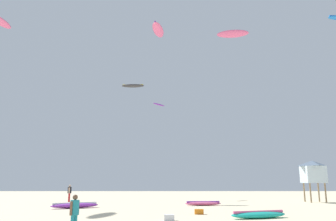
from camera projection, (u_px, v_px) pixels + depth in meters
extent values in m
cylinder|color=teal|center=(75.00, 207.00, 13.46)|extent=(0.36, 0.36, 0.58)
cylinder|color=brown|center=(78.00, 208.00, 13.64)|extent=(0.10, 0.10, 0.54)
cylinder|color=brown|center=(71.00, 208.00, 13.27)|extent=(0.10, 0.10, 0.54)
sphere|color=brown|center=(75.00, 197.00, 13.55)|extent=(0.21, 0.21, 0.21)
cylinder|color=#B21E23|center=(69.00, 198.00, 33.97)|extent=(0.16, 0.16, 0.85)
cylinder|color=#B21E23|center=(69.00, 198.00, 34.16)|extent=(0.16, 0.16, 0.85)
cylinder|color=black|center=(70.00, 190.00, 34.22)|extent=(0.39, 0.39, 0.64)
cylinder|color=beige|center=(69.00, 190.00, 33.99)|extent=(0.11, 0.11, 0.59)
cylinder|color=beige|center=(70.00, 190.00, 34.44)|extent=(0.11, 0.11, 0.59)
sphere|color=beige|center=(70.00, 186.00, 34.31)|extent=(0.23, 0.23, 0.23)
ellipsoid|color=purple|center=(75.00, 206.00, 26.20)|extent=(3.81, 2.68, 0.41)
cylinder|color=white|center=(75.00, 203.00, 26.24)|extent=(3.13, 1.75, 0.16)
ellipsoid|color=#19B29E|center=(259.00, 215.00, 19.23)|extent=(3.70, 2.07, 0.44)
cylinder|color=#E5598C|center=(259.00, 212.00, 19.27)|extent=(3.16, 1.16, 0.16)
ellipsoid|color=#E5598C|center=(203.00, 204.00, 28.98)|extent=(3.22, 1.18, 0.34)
cylinder|color=purple|center=(203.00, 202.00, 29.01)|extent=(2.90, 0.41, 0.14)
cylinder|color=#8C704C|center=(319.00, 192.00, 34.34)|extent=(0.14, 0.14, 1.90)
cylinder|color=#8C704C|center=(326.00, 193.00, 32.87)|extent=(0.14, 0.14, 1.90)
cylinder|color=#8C704C|center=(304.00, 192.00, 34.33)|extent=(0.14, 0.14, 1.90)
cylinder|color=#8C704C|center=(311.00, 193.00, 32.86)|extent=(0.14, 0.14, 1.90)
cube|color=silver|center=(313.00, 174.00, 33.97)|extent=(2.00, 2.00, 1.70)
pyramid|color=slate|center=(312.00, 163.00, 34.20)|extent=(2.30, 2.30, 0.55)
cube|color=orange|center=(199.00, 212.00, 21.49)|extent=(0.56, 0.36, 0.32)
cube|color=white|center=(169.00, 218.00, 18.11)|extent=(0.56, 0.36, 0.32)
ellipsoid|color=#2D2D33|center=(133.00, 86.00, 39.68)|extent=(2.73, 0.93, 0.41)
cylinder|color=yellow|center=(133.00, 85.00, 39.71)|extent=(2.48, 0.25, 0.12)
ellipsoid|color=#E5598C|center=(233.00, 34.00, 45.93)|extent=(4.48, 1.91, 1.04)
cylinder|color=blue|center=(233.00, 32.00, 45.97)|extent=(3.97, 0.82, 0.19)
ellipsoid|color=purple|center=(159.00, 105.00, 46.08)|extent=(2.01, 2.17, 0.45)
ellipsoid|color=#E5598C|center=(158.00, 30.00, 37.71)|extent=(1.79, 4.01, 0.64)
cylinder|color=purple|center=(158.00, 29.00, 37.75)|extent=(0.78, 3.53, 0.17)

